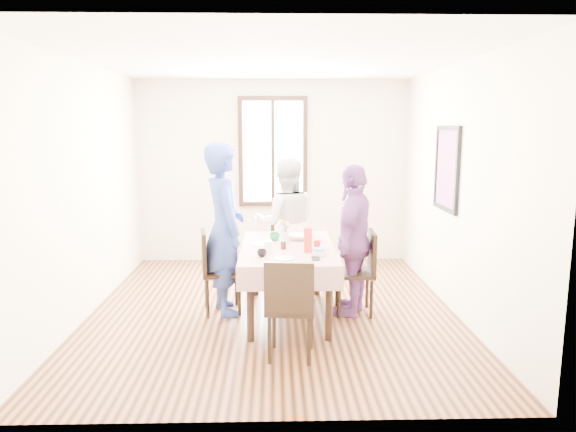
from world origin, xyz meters
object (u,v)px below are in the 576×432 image
object	(u,v)px
chair_right	(354,273)
chair_far	(286,252)
person_far	(286,224)
person_right	(353,240)
person_left	(223,229)
dining_table	(288,282)
chair_near	(291,307)
chair_left	(222,271)

from	to	relation	value
chair_right	chair_far	size ratio (longest dim) A/B	1.00
person_far	person_right	size ratio (longest dim) A/B	1.00
person_left	person_right	size ratio (longest dim) A/B	1.14
dining_table	person_far	xyz separation A→B (m)	(0.00, 1.02, 0.44)
chair_far	person_right	bearing A→B (deg)	131.58
dining_table	chair_near	bearing A→B (deg)	-90.00
person_left	person_far	xyz separation A→B (m)	(0.70, 0.88, -0.11)
dining_table	person_right	xyz separation A→B (m)	(0.70, 0.05, 0.44)
chair_near	dining_table	bearing A→B (deg)	96.57
dining_table	chair_right	world-z (taller)	chair_right
chair_right	person_far	distance (m)	1.26
chair_left	chair_near	size ratio (longest dim) A/B	1.00
chair_right	person_left	size ratio (longest dim) A/B	0.49
person_right	chair_near	bearing A→B (deg)	-10.66
chair_right	chair_far	world-z (taller)	same
chair_left	person_left	distance (m)	0.47
chair_left	person_right	distance (m)	1.47
dining_table	person_left	distance (m)	0.90
dining_table	chair_left	size ratio (longest dim) A/B	1.66
chair_left	chair_right	xyz separation A→B (m)	(1.44, -0.09, 0.00)
chair_left	person_far	distance (m)	1.19
person_far	person_left	bearing A→B (deg)	49.26
chair_near	person_right	bearing A→B (deg)	63.72
person_left	chair_near	bearing A→B (deg)	-168.22
chair_left	person_right	bearing A→B (deg)	76.69
person_right	chair_right	bearing A→B (deg)	112.19
chair_right	person_far	world-z (taller)	person_far
dining_table	chair_left	bearing A→B (deg)	168.88
chair_left	chair_near	bearing A→B (deg)	21.89
chair_far	dining_table	bearing A→B (deg)	96.31
person_far	chair_left	bearing A→B (deg)	48.50
chair_left	person_left	xyz separation A→B (m)	(0.02, 0.00, 0.47)
chair_left	chair_far	world-z (taller)	same
dining_table	chair_right	distance (m)	0.73
chair_near	person_left	size ratio (longest dim) A/B	0.49
dining_table	person_left	size ratio (longest dim) A/B	0.81
chair_left	chair_far	xyz separation A→B (m)	(0.72, 0.90, 0.00)
chair_right	chair_near	bearing A→B (deg)	148.72
chair_left	chair_near	distance (m)	1.38
chair_left	chair_far	distance (m)	1.15
person_left	chair_far	bearing A→B (deg)	-56.94
dining_table	person_left	world-z (taller)	person_left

